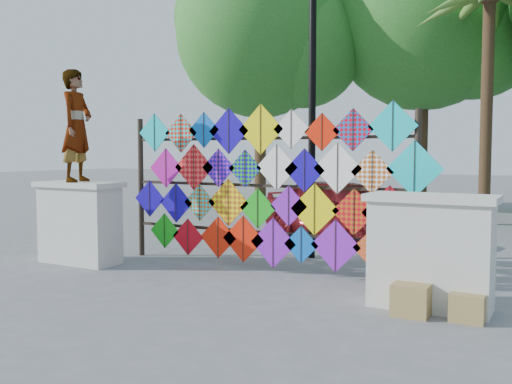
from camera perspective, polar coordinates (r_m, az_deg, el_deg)
ground at (r=7.96m, az=-2.33°, el=-8.67°), size 80.00×80.00×0.00m
parapet_left at (r=9.38m, az=-17.23°, el=-2.88°), size 1.40×0.65×1.28m
parapet_right at (r=6.65m, az=17.05°, el=-5.65°), size 1.40×0.65×1.28m
kite_rack at (r=8.34m, az=1.00°, el=0.41°), size 5.00×0.24×2.45m
tree_west at (r=18.16m, az=0.77°, el=15.55°), size 5.85×5.20×8.01m
tree_mid at (r=18.53m, az=16.83°, el=16.39°), size 6.30×5.60×8.61m
palm_tree at (r=15.08m, az=22.29°, el=15.98°), size 3.62×3.62×5.83m
vendor_woman at (r=9.34m, az=-17.50°, el=6.32°), size 0.56×0.72×1.75m
sedan at (r=11.43m, az=8.52°, el=-1.69°), size 3.92×2.86×1.24m
lamppost at (r=9.45m, az=5.65°, el=9.73°), size 0.28×0.28×4.46m
cardboard_box_near at (r=6.41m, az=15.30°, el=-10.34°), size 0.39×0.34×0.34m
cardboard_box_far at (r=6.40m, az=20.44°, el=-10.74°), size 0.35×0.32×0.29m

